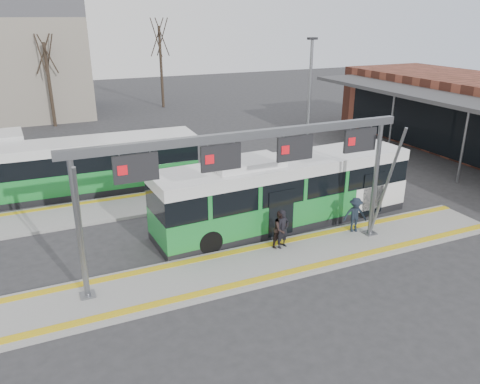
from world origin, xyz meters
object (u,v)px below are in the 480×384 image
(hero_bus, at_px, (285,192))
(passenger_b, at_px, (281,229))
(passenger_a, at_px, (283,229))
(passenger_c, at_px, (355,215))
(gantry, at_px, (251,159))

(hero_bus, bearing_deg, passenger_b, -125.13)
(passenger_a, xyz_separation_m, passenger_c, (3.65, 0.04, -0.03))
(passenger_b, distance_m, passenger_c, 3.70)
(hero_bus, distance_m, passenger_c, 3.32)
(gantry, xyz_separation_m, passenger_c, (5.36, 0.54, -3.35))
(passenger_b, relative_size, passenger_c, 1.00)
(gantry, distance_m, passenger_c, 6.35)
(gantry, distance_m, passenger_b, 3.79)
(passenger_b, bearing_deg, gantry, 179.18)
(gantry, relative_size, passenger_b, 8.16)
(passenger_b, bearing_deg, hero_bus, 37.76)
(hero_bus, xyz_separation_m, passenger_a, (-1.39, -2.39, -0.59))
(hero_bus, xyz_separation_m, passenger_b, (-1.44, -2.30, -0.61))
(hero_bus, height_order, passenger_a, hero_bus)
(gantry, bearing_deg, passenger_a, 16.35)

